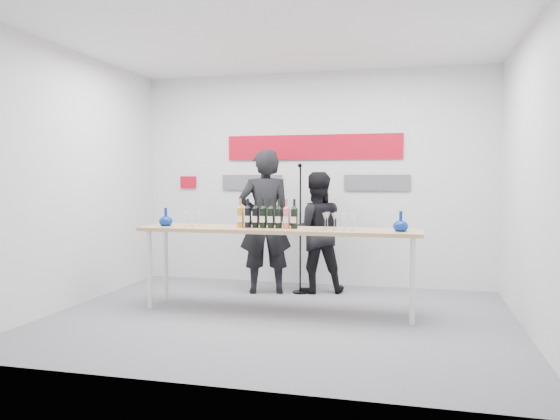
% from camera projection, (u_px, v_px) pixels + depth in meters
% --- Properties ---
extents(ground, '(5.00, 5.00, 0.00)m').
position_uv_depth(ground, '(279.00, 318.00, 5.90)').
color(ground, slate).
rests_on(ground, ground).
extents(back_wall, '(5.00, 0.04, 3.00)m').
position_uv_depth(back_wall, '(313.00, 179.00, 7.75)').
color(back_wall, silver).
rests_on(back_wall, ground).
extents(signage, '(3.38, 0.02, 0.79)m').
position_uv_depth(signage, '(309.00, 157.00, 7.72)').
color(signage, '#AF071B').
rests_on(signage, back_wall).
extents(tasting_table, '(3.17, 0.64, 0.95)m').
position_uv_depth(tasting_table, '(278.00, 234.00, 6.13)').
color(tasting_table, tan).
rests_on(tasting_table, ground).
extents(wine_bottles, '(0.71, 0.08, 0.33)m').
position_uv_depth(wine_bottles, '(267.00, 213.00, 6.13)').
color(wine_bottles, '#BF7F19').
rests_on(wine_bottles, tasting_table).
extents(decanter_left, '(0.16, 0.16, 0.21)m').
position_uv_depth(decanter_left, '(166.00, 217.00, 6.40)').
color(decanter_left, navy).
rests_on(decanter_left, tasting_table).
extents(decanter_right, '(0.16, 0.16, 0.21)m').
position_uv_depth(decanter_right, '(401.00, 221.00, 5.74)').
color(decanter_right, navy).
rests_on(decanter_right, tasting_table).
extents(glasses_left, '(0.16, 0.22, 0.18)m').
position_uv_depth(glasses_left, '(192.00, 218.00, 6.37)').
color(glasses_left, silver).
rests_on(glasses_left, tasting_table).
extents(glasses_right, '(0.36, 0.22, 0.18)m').
position_uv_depth(glasses_right, '(340.00, 221.00, 5.95)').
color(glasses_right, silver).
rests_on(glasses_right, tasting_table).
extents(presenter_left, '(0.79, 0.64, 1.89)m').
position_uv_depth(presenter_left, '(265.00, 222.00, 7.14)').
color(presenter_left, black).
rests_on(presenter_left, ground).
extents(presenter_right, '(0.92, 0.81, 1.59)m').
position_uv_depth(presenter_right, '(316.00, 232.00, 7.22)').
color(presenter_right, black).
rests_on(presenter_right, ground).
extents(mic_stand, '(0.20, 0.20, 1.70)m').
position_uv_depth(mic_stand, '(300.00, 254.00, 7.15)').
color(mic_stand, black).
rests_on(mic_stand, ground).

